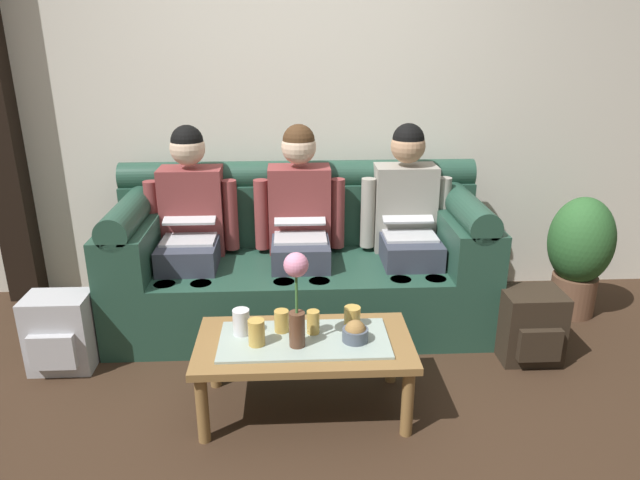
{
  "coord_description": "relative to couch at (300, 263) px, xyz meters",
  "views": [
    {
      "loc": [
        -0.05,
        -2.19,
        1.74
      ],
      "look_at": [
        0.1,
        0.77,
        0.67
      ],
      "focal_mm": 32.53,
      "sensor_mm": 36.0,
      "label": 1
    }
  ],
  "objects": [
    {
      "name": "potted_plant",
      "position": [
        1.77,
        -0.03,
        0.06
      ],
      "size": [
        0.4,
        0.4,
        0.78
      ],
      "color": "brown",
      "rests_on": "ground_plane"
    },
    {
      "name": "person_right",
      "position": [
        0.66,
        -0.0,
        0.29
      ],
      "size": [
        0.56,
        0.67,
        1.22
      ],
      "color": "#383D4C",
      "rests_on": "ground_plane"
    },
    {
      "name": "ground_plane",
      "position": [
        -0.0,
        -1.17,
        -0.37
      ],
      "size": [
        14.0,
        14.0,
        0.0
      ],
      "primitive_type": "plane",
      "color": "#382619"
    },
    {
      "name": "cup_far_center",
      "position": [
        -0.22,
        -1.01,
        0.08
      ],
      "size": [
        0.08,
        0.08,
        0.12
      ],
      "primitive_type": "cylinder",
      "color": "gold",
      "rests_on": "coffee_table"
    },
    {
      "name": "backpack_right",
      "position": [
        1.26,
        -0.56,
        -0.17
      ],
      "size": [
        0.33,
        0.32,
        0.4
      ],
      "color": "#2D2319",
      "rests_on": "ground_plane"
    },
    {
      "name": "backpack_left",
      "position": [
        -1.3,
        -0.54,
        -0.16
      ],
      "size": [
        0.33,
        0.28,
        0.42
      ],
      "color": "#B7B7BC",
      "rests_on": "ground_plane"
    },
    {
      "name": "snack_bowl",
      "position": [
        0.24,
        -1.0,
        0.06
      ],
      "size": [
        0.12,
        0.12,
        0.1
      ],
      "color": "#4C5666",
      "rests_on": "coffee_table"
    },
    {
      "name": "cup_far_left",
      "position": [
        0.24,
        -0.86,
        0.07
      ],
      "size": [
        0.08,
        0.08,
        0.1
      ],
      "primitive_type": "cylinder",
      "color": "gold",
      "rests_on": "coffee_table"
    },
    {
      "name": "couch",
      "position": [
        0.0,
        0.0,
        0.0
      ],
      "size": [
        2.25,
        0.88,
        0.96
      ],
      "color": "#234738",
      "rests_on": "ground_plane"
    },
    {
      "name": "back_wall_patterned",
      "position": [
        -0.0,
        0.53,
        1.08
      ],
      "size": [
        6.0,
        0.12,
        2.9
      ],
      "primitive_type": "cube",
      "color": "silver",
      "rests_on": "ground_plane"
    },
    {
      "name": "person_left",
      "position": [
        -0.66,
        -0.0,
        0.29
      ],
      "size": [
        0.56,
        0.67,
        1.22
      ],
      "color": "#383D4C",
      "rests_on": "ground_plane"
    },
    {
      "name": "flower_vase",
      "position": [
        -0.03,
        -1.03,
        0.29
      ],
      "size": [
        0.11,
        0.11,
        0.45
      ],
      "color": "brown",
      "rests_on": "coffee_table"
    },
    {
      "name": "cup_far_right",
      "position": [
        -0.3,
        -0.91,
        0.08
      ],
      "size": [
        0.08,
        0.08,
        0.12
      ],
      "primitive_type": "cylinder",
      "color": "silver",
      "rests_on": "coffee_table"
    },
    {
      "name": "cup_near_right",
      "position": [
        -0.11,
        -0.89,
        0.07
      ],
      "size": [
        0.07,
        0.07,
        0.11
      ],
      "primitive_type": "cylinder",
      "color": "gold",
      "rests_on": "coffee_table"
    },
    {
      "name": "cup_near_left",
      "position": [
        0.04,
        -0.92,
        0.07
      ],
      "size": [
        0.06,
        0.06,
        0.11
      ],
      "primitive_type": "cylinder",
      "color": "gold",
      "rests_on": "coffee_table"
    },
    {
      "name": "coffee_table",
      "position": [
        -0.0,
        -0.97,
        -0.04
      ],
      "size": [
        1.01,
        0.53,
        0.39
      ],
      "color": "olive",
      "rests_on": "ground_plane"
    },
    {
      "name": "person_middle",
      "position": [
        -0.0,
        -0.0,
        0.29
      ],
      "size": [
        0.56,
        0.67,
        1.22
      ],
      "color": "#383D4C",
      "rests_on": "ground_plane"
    }
  ]
}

